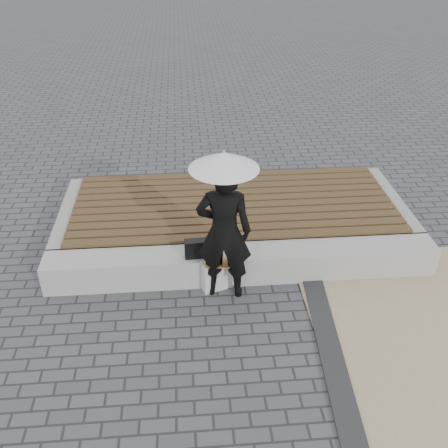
{
  "coord_description": "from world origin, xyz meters",
  "views": [
    {
      "loc": [
        -0.68,
        -3.75,
        4.15
      ],
      "look_at": [
        -0.27,
        1.29,
        1.0
      ],
      "focal_mm": 41.62,
      "sensor_mm": 36.0,
      "label": 1
    }
  ],
  "objects_px": {
    "woman": "(224,232)",
    "canvas_tote": "(217,274)",
    "handbag": "(198,248)",
    "parasol": "(224,161)",
    "seating_ledge": "(243,263)"
  },
  "relations": [
    {
      "from": "seating_ledge",
      "to": "canvas_tote",
      "type": "distance_m",
      "value": 0.4
    },
    {
      "from": "parasol",
      "to": "handbag",
      "type": "distance_m",
      "value": 1.33
    },
    {
      "from": "woman",
      "to": "handbag",
      "type": "height_order",
      "value": "woman"
    },
    {
      "from": "parasol",
      "to": "handbag",
      "type": "height_order",
      "value": "parasol"
    },
    {
      "from": "woman",
      "to": "canvas_tote",
      "type": "relative_size",
      "value": 4.3
    },
    {
      "from": "woman",
      "to": "canvas_tote",
      "type": "xyz_separation_m",
      "value": [
        -0.08,
        0.1,
        -0.68
      ]
    },
    {
      "from": "woman",
      "to": "handbag",
      "type": "bearing_deg",
      "value": -29.03
    },
    {
      "from": "parasol",
      "to": "handbag",
      "type": "xyz_separation_m",
      "value": [
        -0.3,
        0.23,
        -1.28
      ]
    },
    {
      "from": "seating_ledge",
      "to": "handbag",
      "type": "relative_size",
      "value": 14.78
    },
    {
      "from": "canvas_tote",
      "to": "seating_ledge",
      "type": "bearing_deg",
      "value": 12.2
    },
    {
      "from": "seating_ledge",
      "to": "handbag",
      "type": "height_order",
      "value": "handbag"
    },
    {
      "from": "seating_ledge",
      "to": "canvas_tote",
      "type": "relative_size",
      "value": 12.09
    },
    {
      "from": "parasol",
      "to": "canvas_tote",
      "type": "xyz_separation_m",
      "value": [
        -0.08,
        0.1,
        -1.59
      ]
    },
    {
      "from": "woman",
      "to": "canvas_tote",
      "type": "height_order",
      "value": "woman"
    },
    {
      "from": "seating_ledge",
      "to": "parasol",
      "type": "relative_size",
      "value": 5.05
    }
  ]
}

